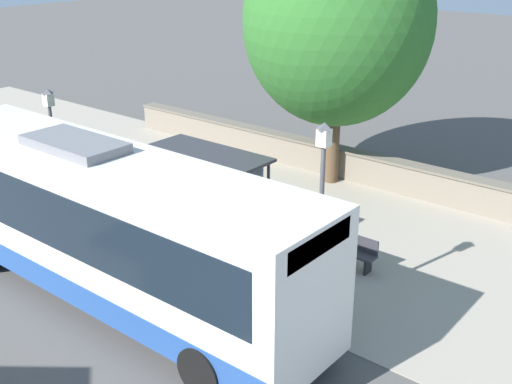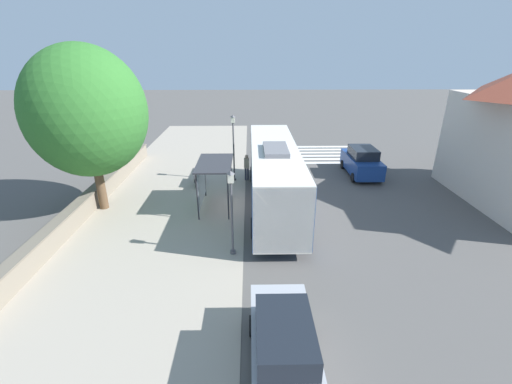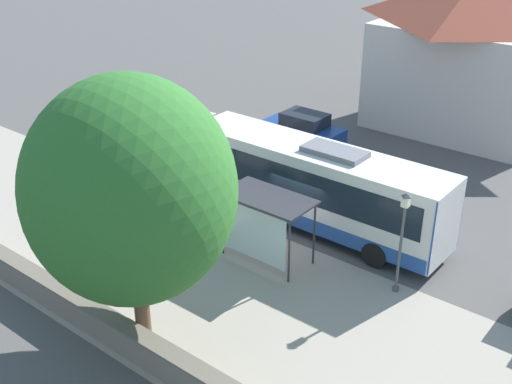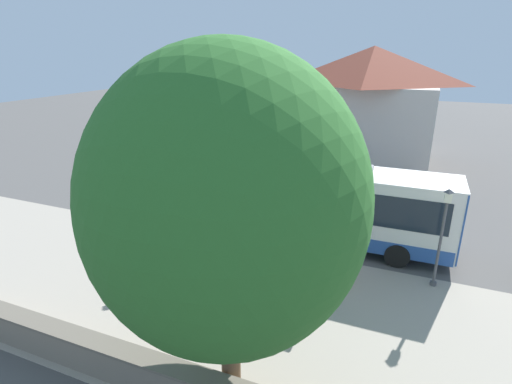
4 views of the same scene
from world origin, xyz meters
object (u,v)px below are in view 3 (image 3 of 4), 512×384
at_px(pedestrian, 213,187).
at_px(street_lamp_near, 199,161).
at_px(bus, 315,184).
at_px(bench, 173,234).
at_px(parked_car_far_lane, 303,132).
at_px(shade_tree, 131,191).
at_px(street_lamp_far, 402,234).
at_px(bus_shelter, 265,209).

xyz_separation_m(pedestrian, street_lamp_near, (-0.84, -0.05, 1.55)).
bearing_deg(bus, bench, 143.83).
bearing_deg(parked_car_far_lane, shade_tree, -162.06).
height_order(bus, shade_tree, shade_tree).
bearing_deg(street_lamp_far, street_lamp_near, 91.88).
xyz_separation_m(pedestrian, bench, (-3.21, -0.74, -0.60)).
bearing_deg(bus_shelter, bench, 110.60).
bearing_deg(shade_tree, parked_car_far_lane, 17.94).
distance_m(bus_shelter, street_lamp_near, 4.39).
xyz_separation_m(street_lamp_near, street_lamp_far, (0.30, -9.09, -0.33)).
bearing_deg(bus_shelter, bus, 1.25).
bearing_deg(bench, shade_tree, -143.28).
height_order(bus_shelter, parked_car_far_lane, bus_shelter).
height_order(bus_shelter, pedestrian, bus_shelter).
relative_size(street_lamp_far, shade_tree, 0.45).
bearing_deg(street_lamp_near, bus, -60.17).
relative_size(bus, bench, 6.99).
bearing_deg(bench, bus_shelter, -69.40).
relative_size(bench, street_lamp_far, 0.42).
distance_m(bus, pedestrian, 4.57).
height_order(pedestrian, bench, pedestrian).
relative_size(bench, street_lamp_near, 0.37).
relative_size(bus_shelter, street_lamp_near, 0.77).
relative_size(bus, bus_shelter, 3.33).
distance_m(pedestrian, shade_tree, 10.06).
relative_size(bench, parked_car_far_lane, 0.38).
relative_size(bus_shelter, parked_car_far_lane, 0.79).
bearing_deg(street_lamp_far, shade_tree, 147.23).
bearing_deg(pedestrian, shade_tree, -151.65).
distance_m(street_lamp_far, parked_car_far_lane, 13.30).
height_order(bench, shade_tree, shade_tree).
height_order(bus, parked_car_far_lane, bus).
relative_size(shade_tree, parked_car_far_lane, 1.99).
height_order(street_lamp_near, parked_car_far_lane, street_lamp_near).
bearing_deg(shade_tree, pedestrian, 28.35).
height_order(bus, pedestrian, bus).
bearing_deg(parked_car_far_lane, bus_shelter, -152.52).
xyz_separation_m(bus_shelter, street_lamp_far, (1.33, -4.84, 0.08)).
height_order(pedestrian, shade_tree, shade_tree).
height_order(shade_tree, parked_car_far_lane, shade_tree).
relative_size(bus_shelter, bench, 2.10).
height_order(street_lamp_near, shade_tree, shade_tree).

